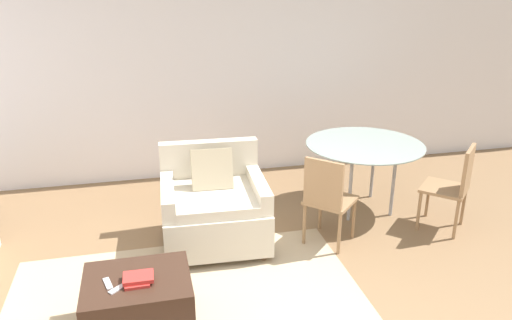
{
  "coord_description": "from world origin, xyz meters",
  "views": [
    {
      "loc": [
        -0.92,
        -2.71,
        2.46
      ],
      "look_at": [
        0.12,
        1.75,
        0.75
      ],
      "focal_mm": 35.0,
      "sensor_mm": 36.0,
      "label": 1
    }
  ],
  "objects_px": {
    "armchair": "(214,207)",
    "tv_remote_secondary": "(108,284)",
    "dining_chair_near_right": "(455,183)",
    "dining_table": "(364,150)",
    "book_stack": "(138,279)",
    "ottoman": "(139,301)",
    "tv_remote_primary": "(118,288)",
    "dining_chair_near_left": "(327,196)"
  },
  "relations": [
    {
      "from": "armchair",
      "to": "tv_remote_secondary",
      "type": "height_order",
      "value": "armchair"
    },
    {
      "from": "dining_chair_near_right",
      "to": "dining_table",
      "type": "bearing_deg",
      "value": 135.0
    },
    {
      "from": "armchair",
      "to": "book_stack",
      "type": "bearing_deg",
      "value": -120.98
    },
    {
      "from": "armchair",
      "to": "dining_chair_near_right",
      "type": "distance_m",
      "value": 2.39
    },
    {
      "from": "armchair",
      "to": "ottoman",
      "type": "relative_size",
      "value": 1.33
    },
    {
      "from": "armchair",
      "to": "ottoman",
      "type": "height_order",
      "value": "armchair"
    },
    {
      "from": "book_stack",
      "to": "dining_chair_near_right",
      "type": "relative_size",
      "value": 0.24
    },
    {
      "from": "ottoman",
      "to": "dining_table",
      "type": "xyz_separation_m",
      "value": [
        2.43,
        1.51,
        0.45
      ]
    },
    {
      "from": "ottoman",
      "to": "dining_table",
      "type": "relative_size",
      "value": 0.6
    },
    {
      "from": "tv_remote_primary",
      "to": "dining_chair_near_right",
      "type": "relative_size",
      "value": 0.15
    },
    {
      "from": "armchair",
      "to": "dining_chair_near_right",
      "type": "relative_size",
      "value": 1.12
    },
    {
      "from": "dining_chair_near_left",
      "to": "tv_remote_primary",
      "type": "bearing_deg",
      "value": -153.45
    },
    {
      "from": "tv_remote_primary",
      "to": "dining_chair_near_left",
      "type": "height_order",
      "value": "dining_chair_near_left"
    },
    {
      "from": "armchair",
      "to": "dining_table",
      "type": "bearing_deg",
      "value": 11.97
    },
    {
      "from": "book_stack",
      "to": "dining_table",
      "type": "xyz_separation_m",
      "value": [
        2.42,
        1.56,
        0.23
      ]
    },
    {
      "from": "armchair",
      "to": "dining_table",
      "type": "height_order",
      "value": "armchair"
    },
    {
      "from": "tv_remote_primary",
      "to": "book_stack",
      "type": "bearing_deg",
      "value": 21.59
    },
    {
      "from": "tv_remote_primary",
      "to": "ottoman",
      "type": "bearing_deg",
      "value": 38.47
    },
    {
      "from": "ottoman",
      "to": "dining_table",
      "type": "height_order",
      "value": "dining_table"
    },
    {
      "from": "ottoman",
      "to": "tv_remote_primary",
      "type": "bearing_deg",
      "value": -141.53
    },
    {
      "from": "book_stack",
      "to": "dining_chair_near_left",
      "type": "bearing_deg",
      "value": 26.92
    },
    {
      "from": "dining_table",
      "to": "dining_chair_near_right",
      "type": "bearing_deg",
      "value": -45.0
    },
    {
      "from": "armchair",
      "to": "dining_table",
      "type": "distance_m",
      "value": 1.76
    },
    {
      "from": "armchair",
      "to": "dining_chair_near_left",
      "type": "xyz_separation_m",
      "value": [
        1.03,
        -0.31,
        0.15
      ]
    },
    {
      "from": "tv_remote_secondary",
      "to": "dining_table",
      "type": "height_order",
      "value": "dining_table"
    },
    {
      "from": "dining_table",
      "to": "book_stack",
      "type": "bearing_deg",
      "value": -147.2
    },
    {
      "from": "dining_chair_near_left",
      "to": "dining_chair_near_right",
      "type": "bearing_deg",
      "value": 0.0
    },
    {
      "from": "armchair",
      "to": "book_stack",
      "type": "height_order",
      "value": "armchair"
    },
    {
      "from": "ottoman",
      "to": "dining_chair_near_right",
      "type": "height_order",
      "value": "dining_chair_near_right"
    },
    {
      "from": "dining_chair_near_left",
      "to": "dining_chair_near_right",
      "type": "relative_size",
      "value": 1.0
    },
    {
      "from": "dining_table",
      "to": "tv_remote_secondary",
      "type": "bearing_deg",
      "value": -149.65
    },
    {
      "from": "tv_remote_primary",
      "to": "dining_chair_near_left",
      "type": "distance_m",
      "value": 2.1
    },
    {
      "from": "book_stack",
      "to": "dining_chair_near_left",
      "type": "relative_size",
      "value": 0.24
    },
    {
      "from": "book_stack",
      "to": "dining_chair_near_left",
      "type": "distance_m",
      "value": 1.96
    },
    {
      "from": "dining_chair_near_right",
      "to": "ottoman",
      "type": "bearing_deg",
      "value": -164.81
    },
    {
      "from": "tv_remote_primary",
      "to": "tv_remote_secondary",
      "type": "height_order",
      "value": "same"
    },
    {
      "from": "book_stack",
      "to": "ottoman",
      "type": "bearing_deg",
      "value": 104.53
    },
    {
      "from": "ottoman",
      "to": "dining_chair_near_right",
      "type": "distance_m",
      "value": 3.22
    },
    {
      "from": "dining_chair_near_left",
      "to": "armchair",
      "type": "bearing_deg",
      "value": 163.12
    },
    {
      "from": "tv_remote_secondary",
      "to": "dining_chair_near_left",
      "type": "relative_size",
      "value": 0.17
    },
    {
      "from": "ottoman",
      "to": "dining_chair_near_right",
      "type": "xyz_separation_m",
      "value": [
        3.1,
        0.84,
        0.28
      ]
    },
    {
      "from": "armchair",
      "to": "book_stack",
      "type": "relative_size",
      "value": 4.71
    }
  ]
}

